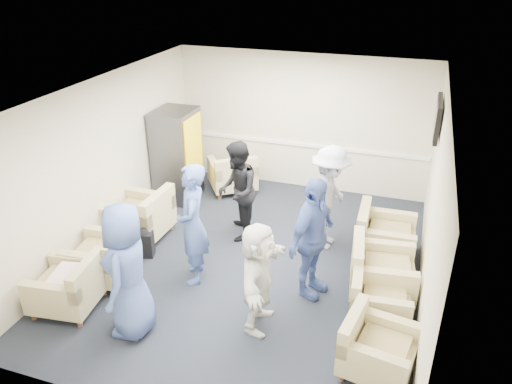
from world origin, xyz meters
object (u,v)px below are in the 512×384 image
(armchair_left_far, at_px, (143,218))
(armchair_right_midnear, at_px, (376,300))
(person_back_left, at_px, (237,191))
(person_mid_right, at_px, (312,238))
(armchair_left_mid, at_px, (105,259))
(person_front_right, at_px, (259,277))
(armchair_right_near, at_px, (374,349))
(person_front_left, at_px, (128,271))
(armchair_left_near, at_px, (71,288))
(armchair_right_midfar, at_px, (378,273))
(armchair_right_far, at_px, (382,237))
(vending_machine, at_px, (177,155))
(person_back_right, at_px, (329,198))
(armchair_corner, at_px, (233,175))
(person_mid_left, at_px, (193,224))

(armchair_left_far, height_order, armchair_right_midnear, armchair_left_far)
(person_back_left, distance_m, person_mid_right, 1.90)
(armchair_left_mid, distance_m, person_front_right, 2.49)
(armchair_right_near, xyz_separation_m, person_front_left, (-2.98, -0.25, 0.58))
(armchair_left_near, distance_m, armchair_right_midfar, 4.21)
(armchair_right_midfar, distance_m, armchair_right_far, 0.98)
(armchair_right_midfar, xyz_separation_m, vending_machine, (-4.01, 1.89, 0.54))
(armchair_right_far, xyz_separation_m, person_back_right, (-0.88, 0.08, 0.51))
(armchair_left_mid, distance_m, person_front_left, 1.39)
(armchair_right_near, height_order, armchair_right_midnear, armchair_right_near)
(armchair_right_near, relative_size, person_back_right, 0.52)
(armchair_right_midfar, xyz_separation_m, person_front_left, (-2.87, -1.73, 0.54))
(armchair_left_far, relative_size, armchair_corner, 0.79)
(armchair_right_near, distance_m, armchair_right_midfar, 1.49)
(armchair_right_far, bearing_deg, armchair_left_mid, 114.55)
(armchair_right_near, xyz_separation_m, armchair_corner, (-3.23, 3.97, 0.03))
(armchair_left_far, relative_size, armchair_right_near, 1.06)
(armchair_left_near, relative_size, armchair_left_far, 0.96)
(armchair_corner, distance_m, person_back_right, 2.66)
(vending_machine, height_order, person_back_right, vending_machine)
(person_back_right, relative_size, person_front_right, 1.16)
(armchair_left_near, distance_m, vending_machine, 3.57)
(armchair_corner, relative_size, person_front_left, 0.67)
(armchair_right_midnear, relative_size, person_front_left, 0.46)
(person_back_right, height_order, person_front_right, person_back_right)
(armchair_right_near, height_order, person_front_left, person_front_left)
(armchair_right_midnear, relative_size, person_back_right, 0.48)
(armchair_right_midnear, xyz_separation_m, person_front_right, (-1.42, -0.59, 0.44))
(person_back_right, bearing_deg, armchair_left_near, 140.58)
(armchair_left_near, distance_m, armchair_right_midnear, 4.06)
(person_back_right, relative_size, person_mid_right, 0.97)
(armchair_right_near, relative_size, person_back_left, 0.53)
(armchair_right_far, bearing_deg, person_front_right, 146.05)
(armchair_left_near, xyz_separation_m, person_front_left, (1.02, -0.11, 0.57))
(armchair_right_far, bearing_deg, armchair_right_near, -178.05)
(armchair_right_far, xyz_separation_m, person_mid_left, (-2.54, -1.45, 0.56))
(armchair_left_near, bearing_deg, armchair_right_far, 117.15)
(armchair_left_near, relative_size, vending_machine, 0.52)
(armchair_corner, distance_m, person_front_right, 4.05)
(person_back_right, bearing_deg, person_mid_right, -170.82)
(person_mid_right, bearing_deg, armchair_right_near, -121.82)
(armchair_right_far, distance_m, person_back_left, 2.42)
(armchair_right_far, bearing_deg, person_mid_left, 117.82)
(person_front_left, bearing_deg, person_back_left, 159.96)
(armchair_left_mid, distance_m, armchair_right_midfar, 3.93)
(armchair_right_near, height_order, person_back_left, person_back_left)
(armchair_left_mid, relative_size, person_mid_right, 0.52)
(armchair_left_near, distance_m, armchair_right_near, 4.00)
(person_front_left, xyz_separation_m, person_back_right, (1.94, 2.79, -0.03))
(armchair_left_near, height_order, person_front_right, person_front_right)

